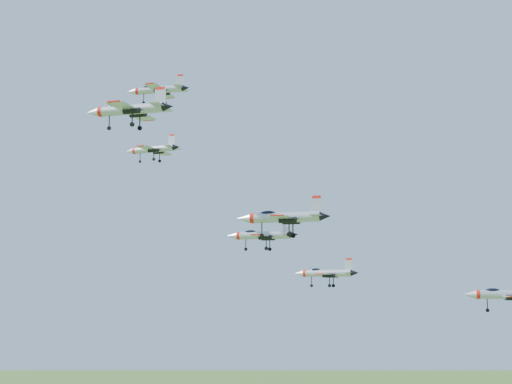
% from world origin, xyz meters
% --- Properties ---
extents(jet_lead, '(12.89, 10.67, 3.44)m').
position_xyz_m(jet_lead, '(-16.06, 12.72, 151.04)').
color(jet_lead, '#ADB4BA').
extents(jet_left_high, '(11.13, 9.22, 2.97)m').
position_xyz_m(jet_left_high, '(-12.62, 4.08, 137.50)').
color(jet_left_high, '#ADB4BA').
extents(jet_right_high, '(13.66, 11.25, 3.66)m').
position_xyz_m(jet_right_high, '(-4.66, -19.50, 138.35)').
color(jet_right_high, '#ADB4BA').
extents(jet_left_low, '(13.01, 10.72, 3.48)m').
position_xyz_m(jet_left_low, '(5.85, 10.12, 122.20)').
color(jet_left_low, '#ADB4BA').
extents(jet_right_low, '(13.02, 10.74, 3.48)m').
position_xyz_m(jet_right_low, '(17.38, -16.64, 122.42)').
color(jet_right_low, '#ADB4BA').
extents(jet_trail, '(10.46, 8.69, 2.79)m').
position_xyz_m(jet_trail, '(19.47, -0.02, 115.31)').
color(jet_trail, '#ADB4BA').
extents(jet_extra, '(13.19, 10.96, 3.52)m').
position_xyz_m(jet_extra, '(45.85, 8.69, 112.05)').
color(jet_extra, '#ADB4BA').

